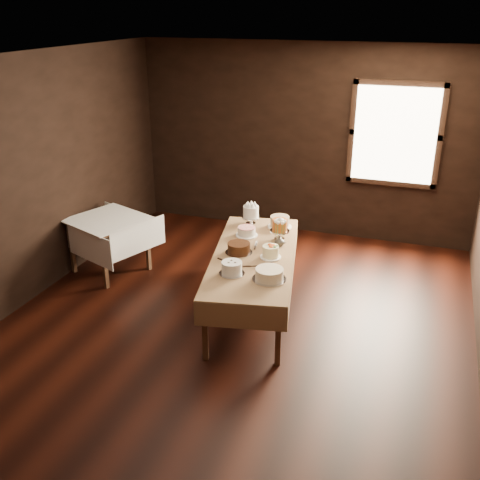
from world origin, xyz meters
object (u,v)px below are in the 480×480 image
object	(u,v)px
cake_chocolate	(239,248)
cake_flowers	(271,252)
cake_meringue	(251,216)
cake_server_a	(258,266)
cake_server_e	(228,263)
flower_vase	(279,241)
display_table	(254,258)
side_table	(108,225)
cake_caramel	(280,231)
cake_speckled	(280,222)
cake_server_c	(256,244)
cake_lattice	(247,232)
cake_server_b	(272,270)
cake_cream	(269,275)
cake_server_d	(282,245)
cake_swirl	(232,268)

from	to	relation	value
cake_chocolate	cake_flowers	size ratio (longest dim) A/B	1.42
cake_meringue	cake_flowers	size ratio (longest dim) A/B	1.06
cake_server_a	cake_server_e	bearing A→B (deg)	159.60
flower_vase	display_table	bearing A→B (deg)	-123.88
side_table	cake_caramel	distance (m)	2.25
display_table	cake_speckled	world-z (taller)	cake_speckled
cake_server_c	side_table	bearing A→B (deg)	76.76
cake_meringue	cake_server_a	distance (m)	1.23
cake_lattice	cake_server_b	bearing A→B (deg)	-55.07
cake_server_a	cake_server_b	size ratio (longest dim) A/B	1.00
cake_cream	cake_speckled	bearing A→B (deg)	101.41
cake_lattice	cake_chocolate	xyz separation A→B (m)	(0.08, -0.51, 0.01)
cake_flowers	cake_server_d	distance (m)	0.38
side_table	cake_cream	bearing A→B (deg)	-19.97
cake_chocolate	cake_server_a	size ratio (longest dim) A/B	1.48
cake_server_e	cake_speckled	bearing A→B (deg)	103.80
cake_server_c	cake_meringue	bearing A→B (deg)	12.32
side_table	cake_server_d	xyz separation A→B (m)	(2.31, 0.01, 0.05)
cake_swirl	cake_server_e	xyz separation A→B (m)	(-0.12, 0.24, -0.06)
display_table	side_table	bearing A→B (deg)	170.86
display_table	cake_speckled	distance (m)	0.89
cake_swirl	cake_cream	distance (m)	0.40
cake_chocolate	cake_server_b	xyz separation A→B (m)	(0.47, -0.29, -0.05)
cake_chocolate	cake_swirl	xyz separation A→B (m)	(0.10, -0.52, 0.01)
display_table	cake_server_c	bearing A→B (deg)	102.27
cake_server_b	cake_cream	bearing A→B (deg)	-12.01
cake_flowers	cake_server_c	size ratio (longest dim) A/B	1.04
display_table	cake_server_d	bearing A→B (deg)	56.21
display_table	cake_chocolate	xyz separation A→B (m)	(-0.16, -0.03, 0.11)
cake_caramel	cake_server_a	world-z (taller)	cake_caramel
cake_caramel	cake_server_a	size ratio (longest dim) A/B	1.11
cake_cream	cake_server_b	xyz separation A→B (m)	(-0.03, 0.23, -0.05)
cake_cream	cake_flowers	bearing A→B (deg)	105.02
cake_flowers	cake_server_b	distance (m)	0.31
cake_server_b	cake_server_d	distance (m)	0.67
cake_swirl	cake_speckled	bearing A→B (deg)	85.42
cake_flowers	cake_swirl	size ratio (longest dim) A/B	0.93
side_table	cake_speckled	world-z (taller)	cake_speckled
cake_speckled	cake_server_c	world-z (taller)	cake_speckled
cake_swirl	cake_chocolate	bearing A→B (deg)	101.46
cake_meringue	cake_flowers	xyz separation A→B (m)	(0.52, -0.88, -0.05)
cake_server_d	cake_cream	bearing A→B (deg)	-157.50
cake_swirl	cake_server_e	world-z (taller)	cake_swirl
cake_speckled	flower_vase	distance (m)	0.59
cake_meringue	cake_server_a	bearing A→B (deg)	-68.31
cake_server_a	side_table	bearing A→B (deg)	139.29
cake_meringue	cake_server_b	world-z (taller)	cake_meringue
display_table	side_table	xyz separation A→B (m)	(-2.08, 0.33, 0.00)
cake_speckled	cake_cream	world-z (taller)	cake_speckled
side_table	cake_speckled	size ratio (longest dim) A/B	3.77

